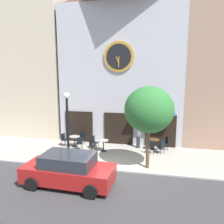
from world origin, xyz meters
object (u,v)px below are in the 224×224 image
object	(u,v)px
cafe_table_rightmost	(75,139)
cafe_chair_left_end	(82,137)
cafe_chair_corner	(166,142)
cafe_chair_under_awning	(162,146)
street_lamp	(68,128)
cafe_chair_facing_wall	(79,142)
street_tree	(149,110)
cafe_chair_curbside	(64,139)
cafe_chair_near_tree	(92,145)
cafe_chair_facing_street	(94,141)
cafe_chair_right_end	(151,146)
parked_car_red	(68,170)
cafe_table_center_left	(103,144)
cafe_table_near_curb	(154,142)
pedestrian_grey	(138,136)

from	to	relation	value
cafe_table_rightmost	cafe_chair_left_end	xyz separation A→B (m)	(0.27, 0.75, -0.02)
cafe_chair_corner	cafe_chair_under_awning	bearing A→B (deg)	-107.39
street_lamp	cafe_chair_under_awning	bearing A→B (deg)	25.50
cafe_chair_facing_wall	cafe_chair_left_end	bearing A→B (deg)	102.31
street_tree	cafe_chair_curbside	world-z (taller)	street_tree
cafe_chair_near_tree	cafe_chair_left_end	distance (m)	2.04
street_lamp	cafe_chair_facing_street	bearing A→B (deg)	71.98
cafe_table_rightmost	cafe_chair_right_end	xyz separation A→B (m)	(5.36, -0.33, -0.02)
cafe_chair_near_tree	cafe_chair_right_end	xyz separation A→B (m)	(3.83, 0.52, 0.00)
street_tree	cafe_chair_left_end	xyz separation A→B (m)	(-4.99, 3.32, -2.76)
cafe_table_rightmost	parked_car_red	bearing A→B (deg)	-72.37
street_tree	cafe_chair_facing_wall	distance (m)	5.79
cafe_chair_facing_street	cafe_chair_right_end	bearing A→B (deg)	-2.34
cafe_chair_right_end	cafe_table_center_left	bearing A→B (deg)	-177.23
cafe_chair_curbside	street_lamp	bearing A→B (deg)	-62.23
cafe_chair_facing_street	cafe_chair_under_awning	bearing A→B (deg)	0.17
street_tree	cafe_table_center_left	size ratio (longest dim) A/B	5.96
cafe_chair_facing_wall	cafe_chair_curbside	distance (m)	1.48
cafe_chair_facing_street	street_lamp	bearing A→B (deg)	-108.02
street_lamp	parked_car_red	distance (m)	3.12
cafe_chair_right_end	cafe_chair_curbside	bearing A→B (deg)	176.84
cafe_table_near_curb	cafe_chair_left_end	bearing A→B (deg)	177.00
cafe_chair_facing_street	cafe_chair_left_end	size ratio (longest dim) A/B	1.00
cafe_table_center_left	cafe_chair_curbside	world-z (taller)	cafe_chair_curbside
cafe_table_center_left	cafe_table_near_curb	size ratio (longest dim) A/B	1.02
pedestrian_grey	cafe_table_center_left	bearing A→B (deg)	-152.09
parked_car_red	cafe_chair_facing_wall	bearing A→B (deg)	103.45
cafe_table_near_curb	cafe_chair_right_end	xyz separation A→B (m)	(-0.14, -0.81, -0.00)
cafe_chair_facing_wall	pedestrian_grey	size ratio (longest dim) A/B	0.54
street_lamp	parked_car_red	size ratio (longest dim) A/B	0.95
cafe_chair_facing_wall	pedestrian_grey	xyz separation A→B (m)	(3.86, 1.28, 0.33)
cafe_table_near_curb	parked_car_red	size ratio (longest dim) A/B	0.17
cafe_chair_corner	cafe_chair_right_end	bearing A→B (deg)	-132.54
street_tree	cafe_chair_facing_street	world-z (taller)	street_tree
cafe_chair_facing_wall	cafe_chair_left_end	xyz separation A→B (m)	(-0.29, 1.35, 0.00)
cafe_chair_near_tree	cafe_chair_left_end	world-z (taller)	same
cafe_chair_facing_street	pedestrian_grey	xyz separation A→B (m)	(2.94, 0.86, 0.33)
cafe_chair_facing_street	cafe_chair_right_end	distance (m)	3.89
cafe_chair_curbside	cafe_chair_left_end	size ratio (longest dim) A/B	1.00
cafe_chair_left_end	cafe_chair_facing_wall	bearing A→B (deg)	-77.69
cafe_table_center_left	parked_car_red	distance (m)	4.89
street_tree	cafe_table_rightmost	distance (m)	6.46
street_tree	cafe_table_rightmost	world-z (taller)	street_tree
cafe_chair_under_awning	cafe_chair_left_end	distance (m)	5.82
cafe_table_rightmost	cafe_chair_left_end	bearing A→B (deg)	70.48
cafe_chair_right_end	cafe_chair_left_end	bearing A→B (deg)	167.94
street_lamp	street_tree	xyz separation A→B (m)	(4.61, 0.16, 1.18)
cafe_chair_under_awning	pedestrian_grey	world-z (taller)	pedestrian_grey
cafe_chair_curbside	cafe_chair_right_end	distance (m)	6.16
cafe_chair_facing_street	cafe_chair_corner	world-z (taller)	same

